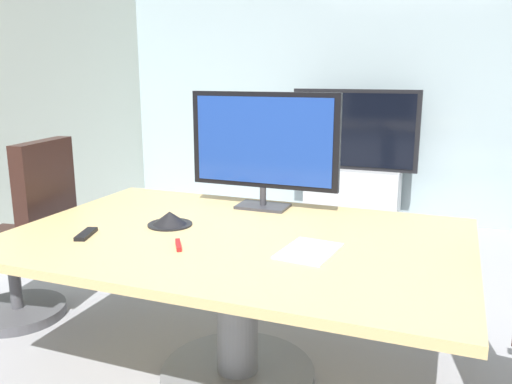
# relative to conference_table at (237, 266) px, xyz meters

# --- Properties ---
(wall_back_glass_partition) EXTENTS (5.43, 0.10, 2.89)m
(wall_back_glass_partition) POSITION_rel_conference_table_xyz_m (0.09, 3.21, 0.88)
(wall_back_glass_partition) COLOR #9EB2B7
(wall_back_glass_partition) RESTS_ON ground
(conference_table) EXTENTS (2.10, 1.38, 0.72)m
(conference_table) POSITION_rel_conference_table_xyz_m (0.00, 0.00, 0.00)
(conference_table) COLOR tan
(conference_table) RESTS_ON ground
(office_chair_left) EXTENTS (0.62, 0.60, 1.09)m
(office_chair_left) POSITION_rel_conference_table_xyz_m (-1.41, 0.11, -0.11)
(office_chair_left) COLOR #4C4C51
(office_chair_left) RESTS_ON ground
(tv_monitor) EXTENTS (0.84, 0.18, 0.64)m
(tv_monitor) POSITION_rel_conference_table_xyz_m (-0.06, 0.52, 0.52)
(tv_monitor) COLOR #333338
(tv_monitor) RESTS_ON conference_table
(wall_display_unit) EXTENTS (1.20, 0.36, 1.31)m
(wall_display_unit) POSITION_rel_conference_table_xyz_m (0.01, 2.85, -0.13)
(wall_display_unit) COLOR #B7BABC
(wall_display_unit) RESTS_ON ground
(conference_phone) EXTENTS (0.22, 0.22, 0.07)m
(conference_phone) POSITION_rel_conference_table_xyz_m (-0.37, 0.02, 0.19)
(conference_phone) COLOR black
(conference_phone) RESTS_ON conference_table
(remote_control) EXTENTS (0.10, 0.18, 0.02)m
(remote_control) POSITION_rel_conference_table_xyz_m (-0.64, -0.27, 0.17)
(remote_control) COLOR black
(remote_control) RESTS_ON conference_table
(whiteboard_marker) EXTENTS (0.09, 0.12, 0.02)m
(whiteboard_marker) POSITION_rel_conference_table_xyz_m (-0.16, -0.26, 0.17)
(whiteboard_marker) COLOR red
(whiteboard_marker) RESTS_ON conference_table
(paper_notepad) EXTENTS (0.24, 0.32, 0.01)m
(paper_notepad) POSITION_rel_conference_table_xyz_m (0.38, -0.11, 0.16)
(paper_notepad) COLOR white
(paper_notepad) RESTS_ON conference_table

